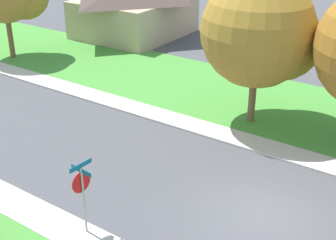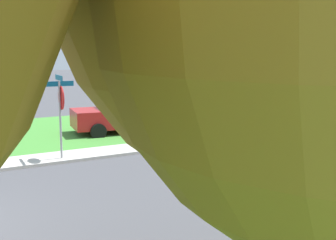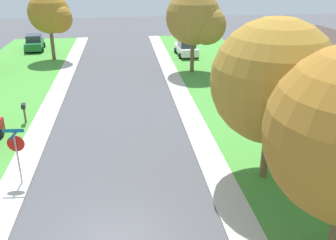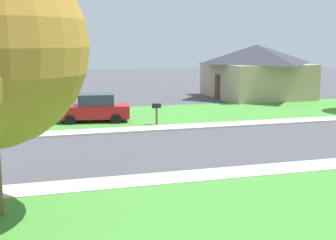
{
  "view_description": "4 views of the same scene",
  "coord_description": "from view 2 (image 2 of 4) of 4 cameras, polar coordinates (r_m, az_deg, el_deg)",
  "views": [
    {
      "loc": [
        -13.33,
        -5.21,
        10.44
      ],
      "look_at": [
        2.17,
        5.56,
        1.4
      ],
      "focal_mm": 50.44,
      "sensor_mm": 36.0,
      "label": 1
    },
    {
      "loc": [
        10.08,
        0.1,
        3.69
      ],
      "look_at": [
        -2.38,
        7.2,
        1.4
      ],
      "focal_mm": 49.98,
      "sensor_mm": 36.0,
      "label": 2
    },
    {
      "loc": [
        0.49,
        -11.05,
        9.43
      ],
      "look_at": [
        2.76,
        7.8,
        1.4
      ],
      "focal_mm": 40.32,
      "sensor_mm": 36.0,
      "label": 3
    },
    {
      "loc": [
        19.83,
        4.86,
        4.87
      ],
      "look_at": [
        0.37,
        10.5,
        1.4
      ],
      "focal_mm": 49.22,
      "sensor_mm": 36.0,
      "label": 4
    }
  ],
  "objects": [
    {
      "name": "lawn_west",
      "position": [
        23.12,
        1.72,
        -0.01
      ],
      "size": [
        8.0,
        56.0,
        0.08
      ],
      "primitive_type": "cube",
      "color": "#479338",
      "rests_on": "ground"
    },
    {
      "name": "house_left_setback",
      "position": [
        35.48,
        11.51,
        6.78
      ],
      "size": [
        9.13,
        7.95,
        4.6
      ],
      "color": "tan",
      "rests_on": "ground"
    },
    {
      "name": "stop_sign_far_corner",
      "position": [
        15.19,
        -12.96,
        2.03
      ],
      "size": [
        0.92,
        0.92,
        2.77
      ],
      "color": "#9E9EA3",
      "rests_on": "ground"
    },
    {
      "name": "car_red_behind_trees",
      "position": [
        19.84,
        -5.21,
        0.88
      ],
      "size": [
        2.51,
        4.52,
        1.76
      ],
      "color": "red",
      "rests_on": "ground"
    },
    {
      "name": "mailbox",
      "position": [
        19.76,
        6.18,
        1.23
      ],
      "size": [
        0.3,
        0.51,
        1.31
      ],
      "color": "brown",
      "rests_on": "ground"
    },
    {
      "name": "sidewalk_west",
      "position": [
        19.32,
        9.0,
        -1.9
      ],
      "size": [
        1.4,
        56.0,
        0.1
      ],
      "primitive_type": "cube",
      "color": "beige",
      "rests_on": "ground"
    }
  ]
}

